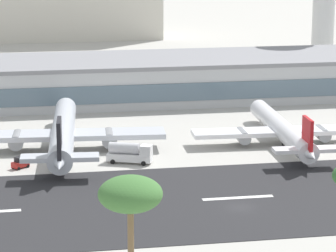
% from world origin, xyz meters
% --- Properties ---
extents(ground_plane, '(1400.00, 1400.00, 0.00)m').
position_xyz_m(ground_plane, '(0.00, 0.00, 0.00)').
color(ground_plane, '#B2AFA8').
extents(runway_strip, '(800.00, 38.64, 0.08)m').
position_xyz_m(runway_strip, '(0.00, 4.71, 0.04)').
color(runway_strip, '#262628').
rests_on(runway_strip, ground_plane).
extents(runway_centreline_dash_4, '(12.00, 1.20, 0.01)m').
position_xyz_m(runway_centreline_dash_4, '(0.93, 4.71, 0.09)').
color(runway_centreline_dash_4, white).
rests_on(runway_centreline_dash_4, runway_strip).
extents(terminal_building, '(193.68, 29.77, 10.67)m').
position_xyz_m(terminal_building, '(-3.77, 88.24, 5.34)').
color(terminal_building, '#B7BABC').
rests_on(terminal_building, ground_plane).
extents(airliner_black_tail_gate_1, '(41.20, 52.26, 10.91)m').
position_xyz_m(airliner_black_tail_gate_1, '(-25.85, 39.56, 3.48)').
color(airliner_black_tail_gate_1, silver).
rests_on(airliner_black_tail_gate_1, ground_plane).
extents(airliner_red_tail_gate_2, '(37.44, 45.43, 9.48)m').
position_xyz_m(airliner_red_tail_gate_2, '(18.77, 36.57, 3.02)').
color(airliner_red_tail_gate_2, white).
rests_on(airliner_red_tail_gate_2, ground_plane).
extents(service_fuel_truck_0, '(8.86, 5.53, 3.95)m').
position_xyz_m(service_fuel_truck_0, '(-13.91, 28.85, 2.03)').
color(service_fuel_truck_0, white).
rests_on(service_fuel_truck_0, ground_plane).
extents(service_baggage_tug_2, '(3.47, 3.29, 2.20)m').
position_xyz_m(service_baggage_tug_2, '(-34.39, 28.99, 1.05)').
color(service_baggage_tug_2, '#B2231E').
rests_on(service_baggage_tug_2, ground_plane).
extents(palm_tree_0, '(7.35, 7.35, 16.82)m').
position_xyz_m(palm_tree_0, '(-22.21, -35.10, 14.54)').
color(palm_tree_0, brown).
rests_on(palm_tree_0, ground_plane).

